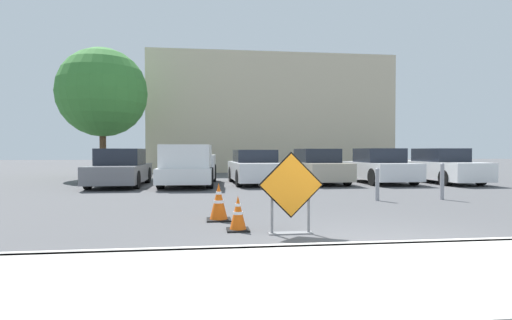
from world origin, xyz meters
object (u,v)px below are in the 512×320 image
pickup_truck (189,167)px  bollard_second (442,180)px  traffic_cone_second (219,202)px  parked_car_third (317,167)px  parked_car_nearest (121,169)px  parked_car_fourth (380,167)px  road_closed_sign (291,191)px  parked_car_second (255,168)px  parked_car_fifth (441,167)px  traffic_cone_nearest (238,214)px  bollard_nearest (377,183)px

pickup_truck → bollard_second: (7.36, -5.37, -0.18)m
traffic_cone_second → parked_car_third: 9.72m
parked_car_nearest → bollard_second: parked_car_nearest is taller
pickup_truck → parked_car_fourth: pickup_truck is taller
road_closed_sign → parked_car_nearest: (-4.78, 9.83, -0.04)m
parked_car_nearest → parked_car_third: (8.10, 0.28, 0.01)m
parked_car_third → parked_car_second: bearing=-3.0°
parked_car_nearest → parked_car_fifth: (13.50, -0.15, 0.01)m
traffic_cone_second → parked_car_third: bearing=62.6°
traffic_cone_nearest → parked_car_fourth: 11.72m
parked_car_fifth → traffic_cone_nearest: bearing=41.9°
parked_car_third → bollard_nearest: (0.01, -6.01, -0.20)m
traffic_cone_nearest → parked_car_nearest: bearing=112.6°
traffic_cone_second → parked_car_third: (4.47, 8.63, 0.32)m
pickup_truck → parked_car_nearest: bearing=-4.5°
road_closed_sign → pickup_truck: 9.69m
bollard_nearest → parked_car_fourth: bearing=65.2°
bollard_nearest → traffic_cone_nearest: bearing=-138.6°
parked_car_second → parked_car_fourth: bearing=174.8°
parked_car_second → parked_car_third: parked_car_third is taller
pickup_truck → bollard_second: bearing=147.2°
parked_car_second → parked_car_third: size_ratio=1.03×
bollard_nearest → bollard_second: bearing=0.0°
parked_car_nearest → parked_car_fifth: parked_car_fifth is taller
traffic_cone_nearest → traffic_cone_second: bearing=105.8°
traffic_cone_nearest → traffic_cone_second: size_ratio=0.82×
parked_car_third → bollard_second: parked_car_third is taller
road_closed_sign → traffic_cone_second: road_closed_sign is taller
parked_car_third → parked_car_fourth: size_ratio=1.01×
pickup_truck → parked_car_fifth: pickup_truck is taller
traffic_cone_nearest → bollard_second: size_ratio=0.59×
pickup_truck → parked_car_second: bearing=-163.1°
parked_car_fifth → traffic_cone_second: bearing=37.5°
parked_car_nearest → traffic_cone_nearest: bearing=112.7°
traffic_cone_second → parked_car_fourth: size_ratio=0.18×
parked_car_third → parked_car_fourth: (2.70, -0.21, 0.01)m
parked_car_nearest → parked_car_second: bearing=-176.8°
parked_car_nearest → bollard_nearest: bearing=144.8°
parked_car_fifth → bollard_nearest: (-5.39, -5.58, -0.20)m
pickup_truck → bollard_second: 9.11m
parked_car_third → parked_car_fifth: 5.42m
traffic_cone_nearest → bollard_nearest: 5.58m
road_closed_sign → bollard_second: bearing=37.9°
pickup_truck → parked_car_second: pickup_truck is taller
bollard_second → parked_car_fifth: bearing=58.3°
road_closed_sign → parked_car_second: parked_car_second is taller
traffic_cone_second → parked_car_nearest: (-3.62, 8.34, 0.31)m
parked_car_second → parked_car_third: (2.70, -0.02, 0.01)m
road_closed_sign → bollard_nearest: road_closed_sign is taller
bollard_second → parked_car_second: bearing=127.6°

